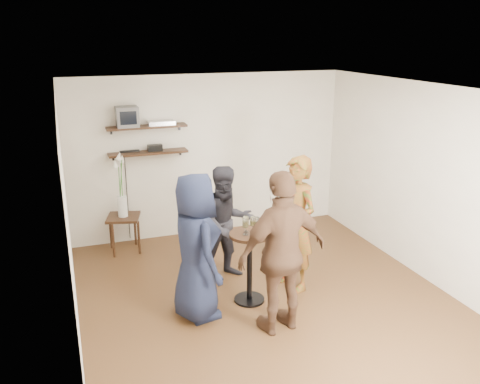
% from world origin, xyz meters
% --- Properties ---
extents(room, '(4.58, 5.08, 2.68)m').
position_xyz_m(room, '(0.00, 0.00, 1.30)').
color(room, '#422A15').
rests_on(room, ground).
extents(shelf_upper, '(1.20, 0.25, 0.04)m').
position_xyz_m(shelf_upper, '(-1.00, 2.38, 1.85)').
color(shelf_upper, black).
rests_on(shelf_upper, room).
extents(shelf_lower, '(1.20, 0.25, 0.04)m').
position_xyz_m(shelf_lower, '(-1.00, 2.38, 1.45)').
color(shelf_lower, black).
rests_on(shelf_lower, room).
extents(crt_monitor, '(0.32, 0.30, 0.30)m').
position_xyz_m(crt_monitor, '(-1.28, 2.38, 2.02)').
color(crt_monitor, '#59595B').
rests_on(crt_monitor, shelf_upper).
extents(dvd_deck, '(0.40, 0.24, 0.06)m').
position_xyz_m(dvd_deck, '(-0.78, 2.38, 1.90)').
color(dvd_deck, silver).
rests_on(dvd_deck, shelf_upper).
extents(radio, '(0.22, 0.10, 0.10)m').
position_xyz_m(radio, '(-0.89, 2.38, 1.52)').
color(radio, black).
rests_on(radio, shelf_lower).
extents(power_strip, '(0.30, 0.05, 0.03)m').
position_xyz_m(power_strip, '(-1.27, 2.42, 1.48)').
color(power_strip, black).
rests_on(power_strip, shelf_lower).
extents(side_table, '(0.57, 0.57, 0.56)m').
position_xyz_m(side_table, '(-1.47, 2.12, 0.47)').
color(side_table, black).
rests_on(side_table, room).
extents(vase_lilies, '(0.20, 0.20, 1.01)m').
position_xyz_m(vase_lilies, '(-1.47, 2.12, 0.88)').
color(vase_lilies, silver).
rests_on(vase_lilies, side_table).
extents(drinks_table, '(0.49, 0.49, 0.90)m').
position_xyz_m(drinks_table, '(-0.21, 0.06, 0.58)').
color(drinks_table, black).
rests_on(drinks_table, room).
extents(wine_glass_fl, '(0.07, 0.07, 0.22)m').
position_xyz_m(wine_glass_fl, '(-0.28, 0.03, 1.05)').
color(wine_glass_fl, silver).
rests_on(wine_glass_fl, drinks_table).
extents(wine_glass_fr, '(0.07, 0.07, 0.20)m').
position_xyz_m(wine_glass_fr, '(-0.14, 0.03, 1.04)').
color(wine_glass_fr, silver).
rests_on(wine_glass_fr, drinks_table).
extents(wine_glass_bl, '(0.06, 0.06, 0.19)m').
position_xyz_m(wine_glass_bl, '(-0.24, 0.12, 1.04)').
color(wine_glass_bl, silver).
rests_on(wine_glass_bl, drinks_table).
extents(wine_glass_br, '(0.07, 0.07, 0.20)m').
position_xyz_m(wine_glass_br, '(-0.17, 0.06, 1.04)').
color(wine_glass_br, silver).
rests_on(wine_glass_br, drinks_table).
extents(person_plaid, '(0.55, 0.72, 1.76)m').
position_xyz_m(person_plaid, '(0.48, 0.22, 0.88)').
color(person_plaid, '#A12212').
rests_on(person_plaid, room).
extents(person_dark, '(0.81, 0.65, 1.56)m').
position_xyz_m(person_dark, '(-0.27, 0.76, 0.78)').
color(person_dark, black).
rests_on(person_dark, room).
extents(person_navy, '(0.68, 0.92, 1.74)m').
position_xyz_m(person_navy, '(-0.91, -0.05, 0.87)').
color(person_navy, black).
rests_on(person_navy, room).
extents(person_brown, '(1.14, 0.62, 1.84)m').
position_xyz_m(person_brown, '(-0.10, -0.64, 0.92)').
color(person_brown, '#4B3020').
rests_on(person_brown, room).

